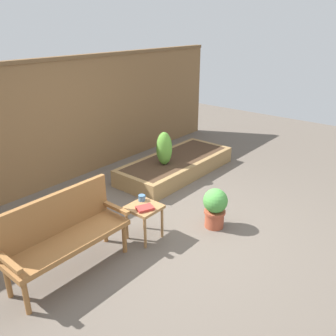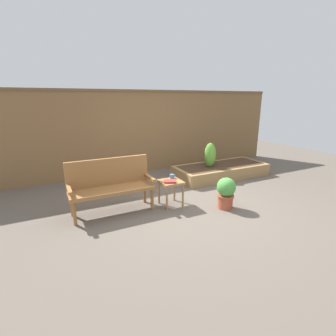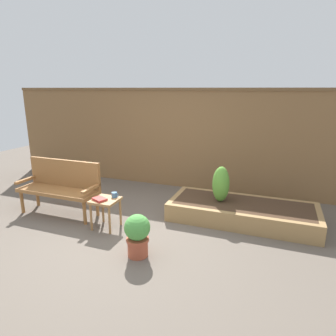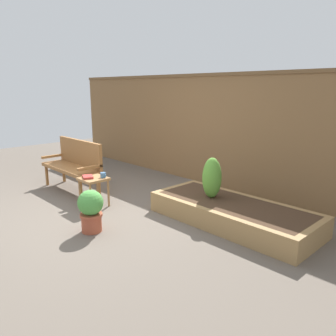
% 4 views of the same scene
% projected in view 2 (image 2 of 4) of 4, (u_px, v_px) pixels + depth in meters
% --- Properties ---
extents(ground_plane, '(14.00, 14.00, 0.00)m').
position_uv_depth(ground_plane, '(192.00, 206.00, 4.71)').
color(ground_plane, '#60564C').
extents(fence_back, '(8.40, 0.14, 2.16)m').
position_uv_depth(fence_back, '(141.00, 132.00, 6.66)').
color(fence_back, brown).
rests_on(fence_back, ground_plane).
extents(garden_bench, '(1.44, 0.48, 0.94)m').
position_uv_depth(garden_bench, '(111.00, 182.00, 4.35)').
color(garden_bench, '#936033').
rests_on(garden_bench, ground_plane).
extents(side_table, '(0.40, 0.40, 0.48)m').
position_uv_depth(side_table, '(171.00, 185.00, 4.63)').
color(side_table, '#9E7042').
rests_on(side_table, ground_plane).
extents(cup_on_table, '(0.12, 0.09, 0.08)m').
position_uv_depth(cup_on_table, '(172.00, 176.00, 4.74)').
color(cup_on_table, teal).
rests_on(cup_on_table, side_table).
extents(book_on_table, '(0.25, 0.23, 0.03)m').
position_uv_depth(book_on_table, '(170.00, 181.00, 4.52)').
color(book_on_table, '#B2332D').
rests_on(book_on_table, side_table).
extents(potted_boxwood, '(0.34, 0.34, 0.58)m').
position_uv_depth(potted_boxwood, '(226.00, 192.00, 4.52)').
color(potted_boxwood, '#A84C33').
rests_on(potted_boxwood, ground_plane).
extents(raised_planter_bed, '(2.40, 1.00, 0.30)m').
position_uv_depth(raised_planter_bed, '(221.00, 171.00, 6.44)').
color(raised_planter_bed, '#997547').
rests_on(raised_planter_bed, ground_plane).
extents(shrub_near_bench, '(0.28, 0.28, 0.60)m').
position_uv_depth(shrub_near_bench, '(210.00, 155.00, 6.14)').
color(shrub_near_bench, brown).
rests_on(shrub_near_bench, raised_planter_bed).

